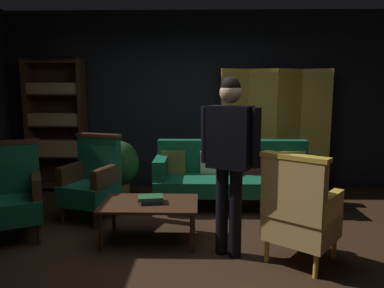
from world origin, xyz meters
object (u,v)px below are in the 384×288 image
Objects in this scene: coffee_table at (150,207)px; standing_figure at (230,150)px; book_navy_cloth at (151,201)px; armchair_wing_right at (92,180)px; armchair_wing_left at (13,194)px; book_green_cloth at (151,198)px; folding_screen at (275,128)px; potted_plant at (119,166)px; bookshelf at (57,124)px; armchair_gilt_accent at (300,212)px; velvet_couch at (233,173)px.

coffee_table is 1.08m from standing_figure.
armchair_wing_right is at bearing 140.14° from book_navy_cloth.
coffee_table is 0.59× the size of standing_figure.
book_green_cloth is (1.48, -0.06, -0.02)m from armchair_wing_left.
armchair_wing_left is (-3.17, -1.98, -0.50)m from folding_screen.
book_navy_cloth is at bearing -39.86° from armchair_wing_right.
book_navy_cloth is (0.01, -0.01, 0.06)m from coffee_table.
coffee_table is 1.58m from potted_plant.
armchair_gilt_accent is (3.15, -2.44, -0.56)m from bookshelf.
coffee_table is (1.72, -1.97, -0.67)m from bookshelf.
velvet_couch is 1.76m from armchair_gilt_accent.
coffee_table is at bearing -128.37° from velvet_couch.
folding_screen is 7.46× the size of book_green_cloth.
book_navy_cloth reaches higher than coffee_table.
folding_screen is 2.21× the size of potted_plant.
armchair_wing_left reaches higher than coffee_table.
bookshelf is 2.39× the size of potted_plant.
folding_screen is 3.77m from armchair_wing_left.
bookshelf is (-3.42, -0.06, 0.06)m from folding_screen.
armchair_wing_left is 0.61× the size of standing_figure.
folding_screen is at bearing 50.56° from book_green_cloth.
velvet_couch is at bearing 52.31° from book_navy_cloth.
velvet_couch reaches higher than potted_plant.
standing_figure reaches higher than armchair_wing_right.
folding_screen reaches higher than coffee_table.
armchair_wing_right is 1.05m from book_green_cloth.
book_green_cloth is at bearing -65.97° from potted_plant.
standing_figure reaches higher than book_navy_cloth.
book_navy_cloth is (1.73, -1.99, -0.61)m from bookshelf.
bookshelf is 1.70m from armchair_wing_right.
standing_figure is (-0.18, -1.55, 0.57)m from velvet_couch.
velvet_couch reaches higher than book_green_cloth.
folding_screen is 2.56m from armchair_gilt_accent.
book_navy_cloth is at bearing -65.97° from potted_plant.
book_navy_cloth is (-1.42, 0.45, -0.05)m from armchair_gilt_accent.
velvet_couch is at bearing 52.31° from book_green_cloth.
armchair_gilt_accent is at bearing -42.76° from potted_plant.
folding_screen is 1.83× the size of armchair_wing_right.
bookshelf reaches higher than book_green_cloth.
book_green_cloth is at bearing 162.21° from armchair_gilt_accent.
potted_plant is 1.59m from book_navy_cloth.
folding_screen is at bearing 83.94° from armchair_gilt_accent.
potted_plant is (-0.64, 1.44, 0.12)m from coffee_table.
coffee_table is 3.92× the size of book_green_cloth.
velvet_couch is 2.72m from armchair_wing_left.
potted_plant is 3.37× the size of book_green_cloth.
coffee_table is at bearing -1.84° from armchair_wing_left.
potted_plant is (-1.62, 0.20, 0.04)m from velvet_couch.
potted_plant is at bearing -26.19° from bookshelf.
armchair_wing_right reaches higher than velvet_couch.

